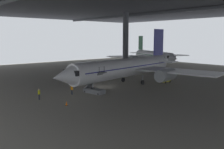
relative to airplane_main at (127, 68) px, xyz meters
The scene contains 8 objects.
ground_plane 6.14m from the airplane_main, 92.58° to the right, with size 110.00×110.00×0.00m, color gray.
airplane_main is the anchor object (origin of this frame).
boarding_stairs 10.19m from the airplane_main, 77.49° to the right, with size 4.30×2.08×4.59m.
crew_worker_near_nose 18.86m from the airplane_main, 88.39° to the right, with size 0.40×0.43×1.69m.
crew_worker_by_stairs 13.30m from the airplane_main, 87.29° to the right, with size 0.54×0.30×1.56m.
airplane_distant 40.06m from the airplane_main, 122.85° to the left, with size 29.32×29.36×9.93m.
traffic_cone_orange 18.63m from the airplane_main, 70.82° to the right, with size 0.36×0.36×0.60m.
baggage_tug 8.81m from the airplane_main, 63.35° to the left, with size 1.41×2.27×0.90m.
Camera 1 is at (36.01, -29.94, 9.09)m, focal length 41.26 mm.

